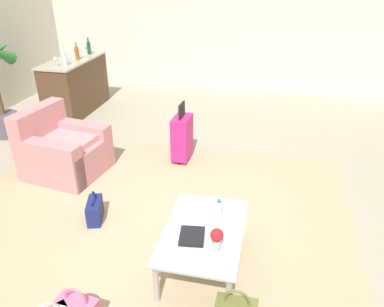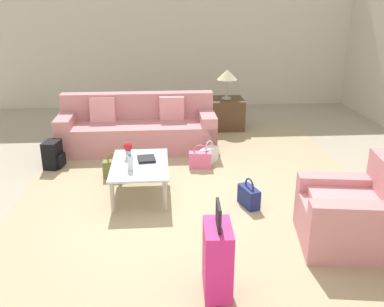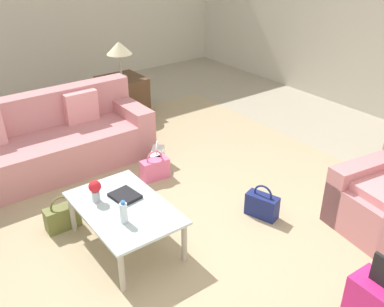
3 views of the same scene
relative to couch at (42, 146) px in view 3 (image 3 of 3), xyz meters
name	(u,v)px [view 3 (image 3 of 3)]	position (x,y,z in m)	size (l,w,h in m)	color
ground_plane	(197,246)	(2.19, 0.60, -0.30)	(12.00, 12.00, 0.00)	#A89E89
area_rug	(177,207)	(1.59, 0.80, -0.30)	(5.20, 4.40, 0.01)	tan
couch	(42,146)	(0.00, 0.00, 0.00)	(0.86, 2.47, 0.87)	#C67F84
coffee_table	(124,211)	(1.79, 0.10, 0.06)	(1.07, 0.70, 0.41)	silver
water_bottle	(124,213)	(1.99, 0.00, 0.21)	(0.06, 0.06, 0.20)	silver
coffee_table_book	(125,196)	(1.67, 0.18, 0.13)	(0.25, 0.21, 0.03)	black
flower_vase	(95,189)	(1.57, -0.05, 0.23)	(0.11, 0.11, 0.21)	#B2B7BC
side_table	(123,95)	(-1.01, 1.60, -0.02)	(0.62, 0.62, 0.56)	#513823
table_lamp	(119,49)	(-1.01, 1.60, 0.69)	(0.38, 0.38, 0.54)	#ADA899
handbag_pink	(155,169)	(0.97, 0.93, -0.17)	(0.17, 0.33, 0.36)	pink
handbag_olive	(62,217)	(1.22, -0.27, -0.17)	(0.14, 0.32, 0.36)	olive
handbag_white	(158,159)	(0.79, 1.07, -0.17)	(0.34, 0.31, 0.36)	white
handbag_navy	(262,205)	(2.21, 1.39, -0.17)	(0.35, 0.23, 0.36)	navy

